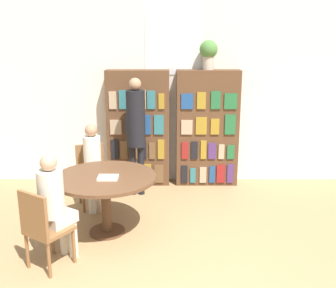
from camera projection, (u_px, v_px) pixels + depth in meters
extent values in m
cube|color=silver|center=(173.00, 93.00, 6.48)|extent=(6.40, 0.06, 3.00)
cube|color=white|center=(173.00, 40.00, 6.23)|extent=(0.90, 0.01, 1.10)
cube|color=brown|center=(139.00, 128.00, 6.44)|extent=(1.01, 0.32, 1.89)
cube|color=#2D707A|center=(118.00, 175.00, 6.47)|extent=(0.15, 0.02, 0.27)
cube|color=maroon|center=(132.00, 175.00, 6.47)|extent=(0.16, 0.02, 0.28)
cube|color=olive|center=(146.00, 173.00, 6.46)|extent=(0.20, 0.02, 0.32)
cube|color=brown|center=(159.00, 174.00, 6.47)|extent=(0.15, 0.02, 0.30)
cube|color=black|center=(115.00, 149.00, 6.36)|extent=(0.12, 0.02, 0.32)
cube|color=brown|center=(124.00, 150.00, 6.36)|extent=(0.12, 0.02, 0.31)
cube|color=brown|center=(134.00, 150.00, 6.36)|extent=(0.13, 0.02, 0.29)
cube|color=black|center=(143.00, 150.00, 6.36)|extent=(0.12, 0.02, 0.31)
cube|color=brown|center=(152.00, 151.00, 6.36)|extent=(0.10, 0.02, 0.27)
cube|color=olive|center=(161.00, 149.00, 6.36)|extent=(0.11, 0.02, 0.32)
cube|color=tan|center=(116.00, 127.00, 6.26)|extent=(0.18, 0.02, 0.24)
cube|color=navy|center=(131.00, 126.00, 6.26)|extent=(0.13, 0.02, 0.29)
cube|color=navy|center=(145.00, 125.00, 6.25)|extent=(0.18, 0.02, 0.31)
cube|color=#2D707A|center=(159.00, 125.00, 6.25)|extent=(0.15, 0.02, 0.31)
cube|color=tan|center=(113.00, 100.00, 6.15)|extent=(0.12, 0.02, 0.28)
cube|color=#2D707A|center=(123.00, 100.00, 6.15)|extent=(0.11, 0.02, 0.30)
cube|color=#236638|center=(133.00, 102.00, 6.16)|extent=(0.09, 0.02, 0.23)
cube|color=tan|center=(142.00, 99.00, 6.15)|extent=(0.14, 0.02, 0.30)
cube|color=#2D707A|center=(152.00, 100.00, 6.15)|extent=(0.13, 0.02, 0.29)
cube|color=olive|center=(162.00, 101.00, 6.15)|extent=(0.09, 0.02, 0.24)
cube|color=brown|center=(208.00, 128.00, 6.44)|extent=(1.01, 0.32, 1.89)
cube|color=black|center=(185.00, 174.00, 6.47)|extent=(0.10, 0.02, 0.29)
cube|color=#2D707A|center=(193.00, 176.00, 6.47)|extent=(0.09, 0.02, 0.25)
cube|color=tan|center=(203.00, 175.00, 6.47)|extent=(0.11, 0.02, 0.27)
cube|color=navy|center=(213.00, 174.00, 6.47)|extent=(0.09, 0.02, 0.28)
cube|color=maroon|center=(221.00, 174.00, 6.46)|extent=(0.13, 0.02, 0.31)
cube|color=#4C2D6B|center=(231.00, 174.00, 6.46)|extent=(0.10, 0.02, 0.31)
cube|color=maroon|center=(185.00, 151.00, 6.36)|extent=(0.11, 0.02, 0.28)
cube|color=black|center=(195.00, 150.00, 6.36)|extent=(0.11, 0.02, 0.29)
cube|color=olive|center=(204.00, 150.00, 6.36)|extent=(0.09, 0.02, 0.31)
cube|color=#4C2D6B|center=(212.00, 151.00, 6.36)|extent=(0.12, 0.02, 0.27)
cube|color=tan|center=(222.00, 152.00, 6.37)|extent=(0.09, 0.02, 0.24)
cube|color=#236638|center=(231.00, 152.00, 6.37)|extent=(0.12, 0.02, 0.23)
cube|color=tan|center=(187.00, 127.00, 6.26)|extent=(0.18, 0.02, 0.23)
cube|color=olive|center=(202.00, 126.00, 6.26)|extent=(0.18, 0.02, 0.28)
cube|color=olive|center=(215.00, 127.00, 6.26)|extent=(0.14, 0.02, 0.25)
cube|color=#236638|center=(231.00, 125.00, 6.25)|extent=(0.17, 0.02, 0.32)
cube|color=navy|center=(188.00, 101.00, 6.15)|extent=(0.19, 0.02, 0.24)
cube|color=olive|center=(202.00, 101.00, 6.15)|extent=(0.14, 0.02, 0.27)
cube|color=#236638|center=(216.00, 100.00, 6.15)|extent=(0.15, 0.02, 0.28)
cube|color=#236638|center=(231.00, 101.00, 6.15)|extent=(0.20, 0.02, 0.25)
cylinder|color=#B7AD9E|center=(209.00, 63.00, 6.17)|extent=(0.17, 0.17, 0.20)
sphere|color=#4C7F3D|center=(209.00, 49.00, 6.11)|extent=(0.28, 0.28, 0.28)
cylinder|color=brown|center=(108.00, 231.00, 4.96)|extent=(0.44, 0.44, 0.03)
cylinder|color=brown|center=(107.00, 205.00, 4.86)|extent=(0.12, 0.12, 0.68)
cylinder|color=brown|center=(105.00, 177.00, 4.77)|extent=(1.25, 1.25, 0.04)
cube|color=brown|center=(50.00, 230.00, 4.13)|extent=(0.55, 0.55, 0.04)
cube|color=brown|center=(34.00, 215.00, 3.93)|extent=(0.35, 0.25, 0.45)
cylinder|color=brown|center=(53.00, 238.00, 4.42)|extent=(0.04, 0.04, 0.40)
cylinder|color=brown|center=(74.00, 246.00, 4.24)|extent=(0.04, 0.04, 0.40)
cylinder|color=brown|center=(28.00, 251.00, 4.14)|extent=(0.04, 0.04, 0.40)
cylinder|color=brown|center=(49.00, 260.00, 3.96)|extent=(0.04, 0.04, 0.40)
cube|color=brown|center=(93.00, 179.00, 5.65)|extent=(0.52, 0.52, 0.04)
cube|color=brown|center=(90.00, 159.00, 5.75)|extent=(0.39, 0.18, 0.45)
cylinder|color=brown|center=(108.00, 195.00, 5.61)|extent=(0.04, 0.04, 0.40)
cylinder|color=brown|center=(84.00, 199.00, 5.50)|extent=(0.04, 0.04, 0.40)
cylinder|color=brown|center=(103.00, 187.00, 5.92)|extent=(0.04, 0.04, 0.40)
cylinder|color=brown|center=(80.00, 190.00, 5.80)|extent=(0.04, 0.04, 0.40)
cube|color=silver|center=(95.00, 176.00, 5.51)|extent=(0.34, 0.39, 0.12)
cylinder|color=silver|center=(93.00, 154.00, 5.50)|extent=(0.24, 0.24, 0.50)
sphere|color=#A37A5B|center=(91.00, 130.00, 5.41)|extent=(0.17, 0.17, 0.17)
cylinder|color=silver|center=(102.00, 197.00, 5.50)|extent=(0.10, 0.10, 0.44)
cylinder|color=silver|center=(92.00, 198.00, 5.45)|extent=(0.10, 0.10, 0.44)
cube|color=beige|center=(59.00, 218.00, 4.23)|extent=(0.40, 0.42, 0.12)
cylinder|color=beige|center=(51.00, 194.00, 4.08)|extent=(0.27, 0.27, 0.50)
sphere|color=tan|center=(49.00, 163.00, 3.99)|extent=(0.17, 0.17, 0.17)
cylinder|color=beige|center=(64.00, 235.00, 4.43)|extent=(0.10, 0.10, 0.44)
cylinder|color=beige|center=(74.00, 239.00, 4.35)|extent=(0.10, 0.10, 0.44)
cylinder|color=black|center=(133.00, 170.00, 6.09)|extent=(0.10, 0.10, 0.78)
cylinder|color=black|center=(141.00, 170.00, 6.09)|extent=(0.10, 0.10, 0.78)
cylinder|color=black|center=(136.00, 119.00, 5.88)|extent=(0.28, 0.28, 0.85)
sphere|color=#A37A5B|center=(135.00, 84.00, 5.75)|extent=(0.18, 0.18, 0.18)
cylinder|color=black|center=(143.00, 102.00, 6.08)|extent=(0.07, 0.30, 0.07)
cube|color=silver|center=(108.00, 178.00, 4.66)|extent=(0.24, 0.18, 0.03)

